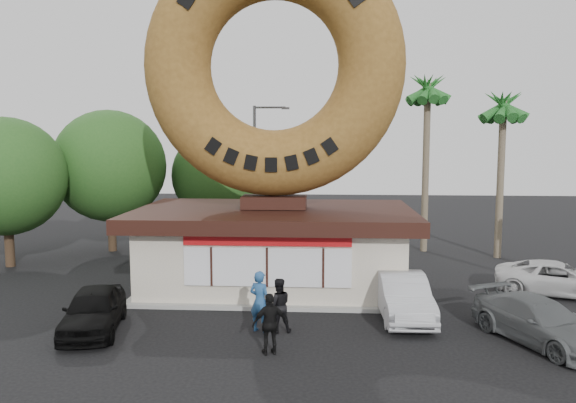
% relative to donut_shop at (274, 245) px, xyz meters
% --- Properties ---
extents(ground, '(90.00, 90.00, 0.00)m').
position_rel_donut_shop_xyz_m(ground, '(0.00, -5.98, -1.77)').
color(ground, black).
rests_on(ground, ground).
extents(donut_shop, '(11.20, 7.20, 3.80)m').
position_rel_donut_shop_xyz_m(donut_shop, '(0.00, 0.00, 0.00)').
color(donut_shop, beige).
rests_on(donut_shop, ground).
extents(giant_donut, '(10.37, 2.64, 10.37)m').
position_rel_donut_shop_xyz_m(giant_donut, '(0.00, 0.02, 7.22)').
color(giant_donut, olive).
rests_on(giant_donut, donut_shop).
extents(tree_west, '(6.00, 6.00, 7.65)m').
position_rel_donut_shop_xyz_m(tree_west, '(-9.50, 7.02, 2.87)').
color(tree_west, '#473321').
rests_on(tree_west, ground).
extents(tree_mid, '(5.20, 5.20, 6.63)m').
position_rel_donut_shop_xyz_m(tree_mid, '(-4.00, 9.02, 2.25)').
color(tree_mid, '#473321').
rests_on(tree_mid, ground).
extents(tree_far, '(5.60, 5.60, 7.14)m').
position_rel_donut_shop_xyz_m(tree_far, '(-13.00, 3.02, 2.56)').
color(tree_far, '#473321').
rests_on(tree_far, ground).
extents(palm_near, '(2.60, 2.60, 9.75)m').
position_rel_donut_shop_xyz_m(palm_near, '(7.50, 8.02, 6.65)').
color(palm_near, '#726651').
rests_on(palm_near, ground).
extents(palm_far, '(2.60, 2.60, 8.75)m').
position_rel_donut_shop_xyz_m(palm_far, '(11.00, 6.52, 5.72)').
color(palm_far, '#726651').
rests_on(palm_far, ground).
extents(street_lamp, '(2.11, 0.20, 8.00)m').
position_rel_donut_shop_xyz_m(street_lamp, '(-1.86, 10.02, 2.72)').
color(street_lamp, '#59595E').
rests_on(street_lamp, ground).
extents(person_left, '(0.85, 0.73, 1.97)m').
position_rel_donut_shop_xyz_m(person_left, '(-0.00, -5.38, -0.78)').
color(person_left, navy).
rests_on(person_left, ground).
extents(person_center, '(0.98, 0.84, 1.74)m').
position_rel_donut_shop_xyz_m(person_center, '(0.58, -5.38, -0.90)').
color(person_center, black).
rests_on(person_center, ground).
extents(person_right, '(1.12, 0.72, 1.77)m').
position_rel_donut_shop_xyz_m(person_right, '(0.50, -7.23, -0.88)').
color(person_right, black).
rests_on(person_right, ground).
extents(car_black, '(2.44, 4.36, 1.40)m').
position_rel_donut_shop_xyz_m(car_black, '(-5.28, -5.66, -1.07)').
color(car_black, black).
rests_on(car_black, ground).
extents(car_silver, '(1.70, 4.54, 1.48)m').
position_rel_donut_shop_xyz_m(car_silver, '(4.73, -3.64, -1.03)').
color(car_silver, '#B3B4B9').
rests_on(car_silver, ground).
extents(car_grey, '(3.63, 4.92, 1.32)m').
position_rel_donut_shop_xyz_m(car_grey, '(8.47, -5.84, -1.10)').
color(car_grey, '#5C6061').
rests_on(car_grey, ground).
extents(car_white, '(5.09, 3.48, 1.29)m').
position_rel_donut_shop_xyz_m(car_white, '(11.21, -0.44, -1.12)').
color(car_white, silver).
rests_on(car_white, ground).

